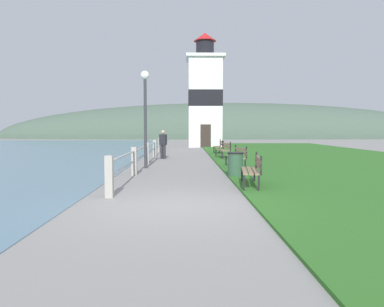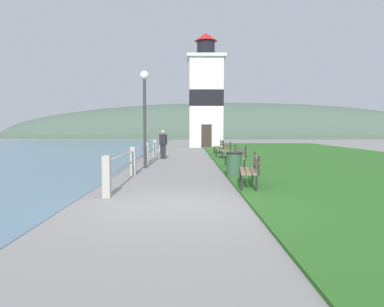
{
  "view_description": "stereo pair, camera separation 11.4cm",
  "coord_description": "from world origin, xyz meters",
  "px_view_note": "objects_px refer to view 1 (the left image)",
  "views": [
    {
      "loc": [
        0.25,
        -7.75,
        1.62
      ],
      "look_at": [
        0.57,
        12.18,
        0.3
      ],
      "focal_mm": 35.0,
      "sensor_mm": 36.0,
      "label": 1
    },
    {
      "loc": [
        0.37,
        -7.75,
        1.62
      ],
      "look_at": [
        0.57,
        12.18,
        0.3
      ],
      "focal_mm": 35.0,
      "sensor_mm": 36.0,
      "label": 2
    }
  ],
  "objects_px": {
    "park_bench_near": "(253,168)",
    "lamp_post": "(145,101)",
    "park_bench_far": "(224,149)",
    "trash_bin": "(235,165)",
    "park_bench_midway": "(237,155)",
    "lighthouse": "(205,97)",
    "park_bench_by_lighthouse": "(219,146)",
    "person_strolling": "(163,143)"
  },
  "relations": [
    {
      "from": "lighthouse",
      "to": "lamp_post",
      "type": "relative_size",
      "value": 2.56
    },
    {
      "from": "park_bench_midway",
      "to": "lighthouse",
      "type": "relative_size",
      "value": 0.18
    },
    {
      "from": "park_bench_by_lighthouse",
      "to": "person_strolling",
      "type": "xyz_separation_m",
      "value": [
        -3.35,
        -3.72,
        0.3
      ]
    },
    {
      "from": "park_bench_near",
      "to": "lamp_post",
      "type": "relative_size",
      "value": 0.46
    },
    {
      "from": "park_bench_near",
      "to": "trash_bin",
      "type": "distance_m",
      "value": 2.16
    },
    {
      "from": "person_strolling",
      "to": "trash_bin",
      "type": "distance_m",
      "value": 8.3
    },
    {
      "from": "park_bench_near",
      "to": "person_strolling",
      "type": "distance_m",
      "value": 10.39
    },
    {
      "from": "park_bench_midway",
      "to": "park_bench_by_lighthouse",
      "type": "relative_size",
      "value": 1.1
    },
    {
      "from": "park_bench_far",
      "to": "trash_bin",
      "type": "relative_size",
      "value": 2.0
    },
    {
      "from": "park_bench_far",
      "to": "lighthouse",
      "type": "distance_m",
      "value": 14.2
    },
    {
      "from": "lighthouse",
      "to": "park_bench_far",
      "type": "bearing_deg",
      "value": -88.47
    },
    {
      "from": "lighthouse",
      "to": "lamp_post",
      "type": "height_order",
      "value": "lighthouse"
    },
    {
      "from": "lighthouse",
      "to": "park_bench_by_lighthouse",
      "type": "bearing_deg",
      "value": -87.62
    },
    {
      "from": "park_bench_far",
      "to": "trash_bin",
      "type": "bearing_deg",
      "value": 79.25
    },
    {
      "from": "lighthouse",
      "to": "park_bench_near",
      "type": "bearing_deg",
      "value": -89.65
    },
    {
      "from": "park_bench_near",
      "to": "lamp_post",
      "type": "height_order",
      "value": "lamp_post"
    },
    {
      "from": "trash_bin",
      "to": "lamp_post",
      "type": "relative_size",
      "value": 0.21
    },
    {
      "from": "park_bench_near",
      "to": "park_bench_midway",
      "type": "distance_m",
      "value": 4.97
    },
    {
      "from": "lighthouse",
      "to": "trash_bin",
      "type": "xyz_separation_m",
      "value": [
        -0.06,
        -21.44,
        -4.05
      ]
    },
    {
      "from": "park_bench_by_lighthouse",
      "to": "person_strolling",
      "type": "relative_size",
      "value": 1.08
    },
    {
      "from": "park_bench_near",
      "to": "park_bench_by_lighthouse",
      "type": "bearing_deg",
      "value": -84.21
    },
    {
      "from": "park_bench_midway",
      "to": "park_bench_far",
      "type": "height_order",
      "value": "same"
    },
    {
      "from": "park_bench_midway",
      "to": "lighthouse",
      "type": "distance_m",
      "value": 19.04
    },
    {
      "from": "park_bench_midway",
      "to": "person_strolling",
      "type": "xyz_separation_m",
      "value": [
        -3.33,
        4.96,
        0.3
      ]
    },
    {
      "from": "park_bench_far",
      "to": "trash_bin",
      "type": "xyz_separation_m",
      "value": [
        -0.42,
        -7.8,
        -0.11
      ]
    },
    {
      "from": "park_bench_by_lighthouse",
      "to": "park_bench_midway",
      "type": "bearing_deg",
      "value": 89.89
    },
    {
      "from": "park_bench_by_lighthouse",
      "to": "lighthouse",
      "type": "xyz_separation_m",
      "value": [
        -0.41,
        9.95,
        3.93
      ]
    },
    {
      "from": "park_bench_far",
      "to": "park_bench_by_lighthouse",
      "type": "bearing_deg",
      "value": -98.45
    },
    {
      "from": "lighthouse",
      "to": "trash_bin",
      "type": "distance_m",
      "value": 21.82
    },
    {
      "from": "park_bench_by_lighthouse",
      "to": "lighthouse",
      "type": "relative_size",
      "value": 0.17
    },
    {
      "from": "park_bench_near",
      "to": "park_bench_far",
      "type": "distance_m",
      "value": 9.96
    },
    {
      "from": "park_bench_far",
      "to": "person_strolling",
      "type": "distance_m",
      "value": 3.31
    },
    {
      "from": "person_strolling",
      "to": "trash_bin",
      "type": "xyz_separation_m",
      "value": [
        2.88,
        -7.77,
        -0.42
      ]
    },
    {
      "from": "park_bench_near",
      "to": "lighthouse",
      "type": "xyz_separation_m",
      "value": [
        -0.14,
        23.59,
        3.93
      ]
    },
    {
      "from": "lighthouse",
      "to": "person_strolling",
      "type": "height_order",
      "value": "lighthouse"
    },
    {
      "from": "park_bench_midway",
      "to": "park_bench_far",
      "type": "xyz_separation_m",
      "value": [
        -0.03,
        4.99,
        -0.0
      ]
    },
    {
      "from": "park_bench_near",
      "to": "lighthouse",
      "type": "bearing_deg",
      "value": -82.73
    },
    {
      "from": "person_strolling",
      "to": "lighthouse",
      "type": "bearing_deg",
      "value": 14.67
    },
    {
      "from": "lighthouse",
      "to": "trash_bin",
      "type": "height_order",
      "value": "lighthouse"
    },
    {
      "from": "park_bench_midway",
      "to": "park_bench_far",
      "type": "bearing_deg",
      "value": -95.85
    },
    {
      "from": "park_bench_midway",
      "to": "park_bench_by_lighthouse",
      "type": "height_order",
      "value": "same"
    },
    {
      "from": "lamp_post",
      "to": "lighthouse",
      "type": "bearing_deg",
      "value": 79.71
    }
  ]
}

